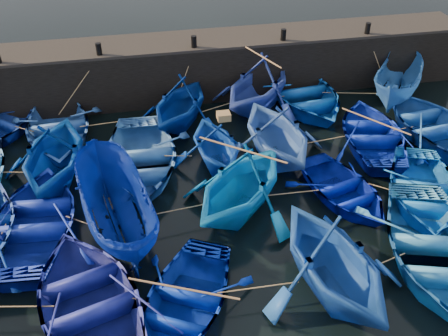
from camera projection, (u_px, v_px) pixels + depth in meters
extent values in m
plane|color=black|center=(245.00, 246.00, 15.40)|extent=(120.00, 120.00, 0.00)
cube|color=black|center=(192.00, 68.00, 23.02)|extent=(26.00, 2.50, 2.50)
cube|color=black|center=(191.00, 41.00, 22.25)|extent=(26.00, 2.50, 0.12)
cylinder|color=black|center=(99.00, 49.00, 20.70)|extent=(0.24, 0.24, 0.50)
cylinder|color=black|center=(194.00, 42.00, 21.36)|extent=(0.24, 0.24, 0.50)
cylinder|color=black|center=(283.00, 35.00, 22.01)|extent=(0.24, 0.24, 0.50)
cylinder|color=black|center=(368.00, 28.00, 22.67)|extent=(0.24, 0.24, 0.50)
imported|color=#254F92|center=(57.00, 129.00, 19.96)|extent=(4.28, 5.66, 1.11)
imported|color=navy|center=(180.00, 102.00, 20.63)|extent=(5.27, 5.47, 2.21)
imported|color=#253D94|center=(258.00, 84.00, 21.64)|extent=(6.39, 6.41, 2.56)
imported|color=#09439A|center=(304.00, 93.00, 22.37)|extent=(4.66, 6.14, 1.20)
imported|color=#275CA0|center=(398.00, 83.00, 22.37)|extent=(4.54, 5.09, 1.93)
imported|color=navy|center=(54.00, 153.00, 17.32)|extent=(4.76, 5.31, 2.50)
imported|color=#2D60B2|center=(140.00, 158.00, 18.25)|extent=(4.27, 5.80, 1.17)
imported|color=#0A3CA0|center=(216.00, 143.00, 18.31)|extent=(3.56, 4.03, 1.97)
imported|color=blue|center=(277.00, 132.00, 18.48)|extent=(4.61, 5.18, 2.48)
imported|color=#041B8E|center=(373.00, 133.00, 19.77)|extent=(4.58, 5.67, 1.04)
imported|color=#164B9A|center=(434.00, 124.00, 20.24)|extent=(4.56, 5.95, 1.15)
imported|color=#1227AA|center=(36.00, 220.00, 15.53)|extent=(4.24, 5.61, 1.10)
imported|color=navy|center=(115.00, 208.00, 15.26)|extent=(3.06, 5.63, 2.06)
imported|color=blue|center=(241.00, 182.00, 15.98)|extent=(6.15, 6.16, 2.46)
imported|color=#001297|center=(343.00, 190.00, 16.97)|extent=(3.87, 4.72, 0.86)
imported|color=blue|center=(423.00, 190.00, 16.83)|extent=(5.09, 5.86, 1.02)
imported|color=navy|center=(90.00, 300.00, 12.98)|extent=(5.21, 6.28, 1.13)
imported|color=#022198|center=(184.00, 301.00, 13.10)|extent=(4.80, 5.31, 0.90)
imported|color=#14469B|center=(333.00, 259.00, 13.24)|extent=(4.85, 5.38, 2.49)
imported|color=blue|center=(433.00, 248.00, 14.49)|extent=(5.60, 6.69, 1.19)
cube|color=olive|center=(224.00, 116.00, 17.71)|extent=(0.47, 0.43, 0.26)
cylinder|color=tan|center=(24.00, 129.00, 19.97)|extent=(0.78, 0.58, 0.04)
cylinder|color=tan|center=(120.00, 121.00, 20.46)|extent=(3.22, 0.25, 0.04)
cylinder|color=tan|center=(220.00, 106.00, 21.51)|extent=(1.75, 0.70, 0.04)
cylinder|color=tan|center=(281.00, 97.00, 22.23)|extent=(0.32, 0.05, 0.04)
cylinder|color=tan|center=(350.00, 93.00, 22.51)|extent=(2.42, 0.63, 0.04)
cylinder|color=tan|center=(14.00, 172.00, 17.59)|extent=(1.23, 0.30, 0.04)
cylinder|color=tan|center=(99.00, 164.00, 18.00)|extent=(1.12, 0.12, 0.04)
cylinder|color=tan|center=(178.00, 156.00, 18.42)|extent=(1.00, 0.25, 0.04)
cylinder|color=tan|center=(246.00, 150.00, 18.72)|extent=(0.52, 0.11, 0.04)
cylinder|color=tan|center=(326.00, 140.00, 19.32)|extent=(2.27, 0.29, 0.04)
cylinder|color=tan|center=(404.00, 128.00, 20.00)|extent=(0.89, 0.12, 0.04)
cylinder|color=tan|center=(4.00, 229.00, 15.20)|extent=(0.10, 0.46, 0.04)
cylinder|color=tan|center=(77.00, 220.00, 15.54)|extent=(0.69, 0.52, 0.04)
cylinder|color=tan|center=(181.00, 209.00, 15.96)|extent=(2.22, 0.26, 0.04)
cylinder|color=tan|center=(293.00, 193.00, 16.64)|extent=(1.77, 0.11, 0.04)
cylinder|color=tan|center=(384.00, 188.00, 16.85)|extent=(0.82, 0.68, 0.04)
cylinder|color=tan|center=(9.00, 307.00, 12.83)|extent=(2.31, 0.49, 0.04)
cylinder|color=tan|center=(137.00, 300.00, 13.01)|extent=(0.63, 0.45, 0.04)
cylinder|color=tan|center=(258.00, 287.00, 13.34)|extent=(2.22, 0.11, 0.04)
cylinder|color=tan|center=(383.00, 262.00, 14.08)|extent=(1.55, 0.44, 0.04)
cylinder|color=tan|center=(79.00, 85.00, 20.84)|extent=(2.02, 0.97, 2.10)
cylinder|color=tan|center=(186.00, 75.00, 21.67)|extent=(1.01, 0.76, 2.09)
cylinder|color=tan|center=(267.00, 64.00, 22.55)|extent=(1.46, 0.08, 2.09)
cylinder|color=tan|center=(290.00, 62.00, 22.72)|extent=(0.73, 0.10, 2.08)
cylinder|color=tan|center=(376.00, 58.00, 23.15)|extent=(0.95, 0.71, 2.09)
cylinder|color=#99724C|center=(260.00, 55.00, 20.87)|extent=(1.08, 2.84, 0.06)
cylinder|color=#99724C|center=(375.00, 121.00, 19.45)|extent=(1.77, 2.49, 0.06)
cylinder|color=#99724C|center=(242.00, 150.00, 15.24)|extent=(2.34, 1.97, 0.06)
cylinder|color=#99724C|center=(183.00, 289.00, 12.82)|extent=(2.74, 1.32, 0.06)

